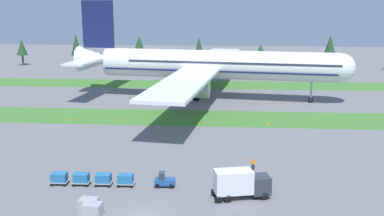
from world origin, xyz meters
The scene contains 18 objects.
ground_plane centered at (0.00, 0.00, 0.00)m, with size 400.00×400.00×0.00m, color slate.
grass_strip_near centered at (0.00, 44.21, 0.00)m, with size 320.00×13.18×0.01m, color #3D752D.
grass_strip_far centered at (0.00, 82.57, 0.00)m, with size 320.00×13.18×0.01m, color #3D752D.
airliner centered at (5.03, 63.67, 8.44)m, with size 67.50×83.33×23.53m.
baggage_tug centered at (1.31, 8.45, 0.81)m, with size 2.62×1.35×1.97m.
cargo_dolly_lead centered at (-3.72, 8.36, 0.92)m, with size 2.23×1.54×1.55m.
cargo_dolly_second centered at (-6.62, 8.31, 0.92)m, with size 2.23×1.54×1.55m.
cargo_dolly_third centered at (-9.52, 8.26, 0.92)m, with size 2.23×1.54×1.55m.
cargo_dolly_fourth centered at (-12.42, 8.21, 0.92)m, with size 2.23×1.54×1.55m.
catering_truck centered at (10.96, 5.70, 1.95)m, with size 7.30×3.85×3.58m.
ground_crew_marshaller centered at (13.04, 15.37, 0.95)m, with size 0.56×0.36×1.74m.
uld_container_0 centered at (-5.52, -0.40, 0.77)m, with size 2.00×1.60×1.54m, color #A3A3A8.
uld_container_1 centered at (-6.26, 0.64, 0.80)m, with size 2.00×1.60×1.59m, color #A3A3A8.
taxiway_marker_0 centered at (-11.55, 40.34, 0.32)m, with size 0.44×0.44×0.64m, color orange.
taxiway_marker_1 centered at (17.26, 39.96, 0.27)m, with size 0.44×0.44×0.54m, color orange.
taxiway_marker_2 centered at (-22.04, 40.29, 0.35)m, with size 0.44×0.44×0.69m, color orange.
taxiway_marker_3 centered at (3.82, 39.75, 0.31)m, with size 0.44×0.44×0.63m, color orange.
distant_tree_line centered at (-4.65, 116.85, 6.90)m, with size 187.13×9.86×11.78m.
Camera 1 is at (8.84, -45.81, 23.23)m, focal length 42.57 mm.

